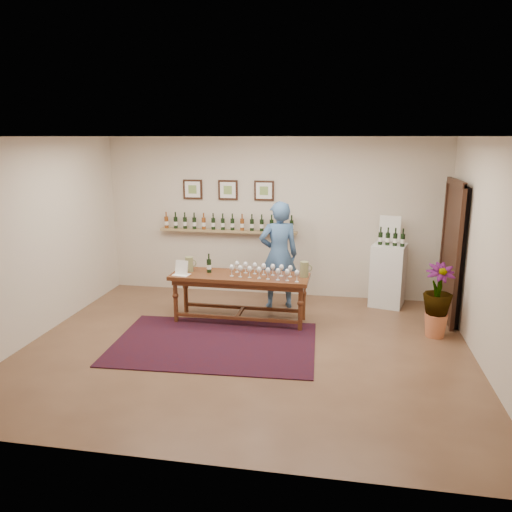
% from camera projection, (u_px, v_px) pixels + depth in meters
% --- Properties ---
extents(ground, '(6.00, 6.00, 0.00)m').
position_uv_depth(ground, '(246.00, 348.00, 6.78)').
color(ground, brown).
rests_on(ground, ground).
extents(room_shell, '(6.00, 6.00, 6.00)m').
position_uv_depth(room_shell, '(398.00, 245.00, 7.95)').
color(room_shell, beige).
rests_on(room_shell, ground).
extents(rug, '(2.85, 1.97, 0.01)m').
position_uv_depth(rug, '(214.00, 343.00, 6.92)').
color(rug, '#490E0D').
rests_on(rug, ground).
extents(tasting_table, '(2.12, 0.70, 0.75)m').
position_uv_depth(tasting_table, '(240.00, 282.00, 7.64)').
color(tasting_table, '#4B2012').
rests_on(tasting_table, ground).
extents(table_glasses, '(1.37, 0.48, 0.19)m').
position_uv_depth(table_glasses, '(261.00, 270.00, 7.50)').
color(table_glasses, silver).
rests_on(table_glasses, tasting_table).
extents(table_bottles, '(0.32, 0.22, 0.32)m').
position_uv_depth(table_bottles, '(210.00, 262.00, 7.74)').
color(table_bottles, black).
rests_on(table_bottles, tasting_table).
extents(pitcher_left, '(0.16, 0.16, 0.23)m').
position_uv_depth(pitcher_left, '(189.00, 264.00, 7.77)').
color(pitcher_left, olive).
rests_on(pitcher_left, tasting_table).
extents(pitcher_right, '(0.17, 0.17, 0.23)m').
position_uv_depth(pitcher_right, '(304.00, 269.00, 7.47)').
color(pitcher_right, olive).
rests_on(pitcher_right, tasting_table).
extents(menu_card, '(0.26, 0.21, 0.22)m').
position_uv_depth(menu_card, '(182.00, 268.00, 7.60)').
color(menu_card, white).
rests_on(menu_card, tasting_table).
extents(display_pedestal, '(0.64, 0.64, 1.05)m').
position_uv_depth(display_pedestal, '(388.00, 275.00, 8.42)').
color(display_pedestal, white).
rests_on(display_pedestal, ground).
extents(pedestal_bottles, '(0.29, 0.14, 0.28)m').
position_uv_depth(pedestal_bottles, '(392.00, 237.00, 8.19)').
color(pedestal_bottles, black).
rests_on(pedestal_bottles, display_pedestal).
extents(info_sign, '(0.35, 0.10, 0.48)m').
position_uv_depth(info_sign, '(390.00, 229.00, 8.38)').
color(info_sign, white).
rests_on(info_sign, display_pedestal).
extents(potted_plant, '(0.55, 0.55, 0.93)m').
position_uv_depth(potted_plant, '(438.00, 300.00, 7.06)').
color(potted_plant, '#C56A41').
rests_on(potted_plant, ground).
extents(person, '(0.75, 0.61, 1.79)m').
position_uv_depth(person, '(279.00, 255.00, 8.23)').
color(person, '#395B88').
rests_on(person, ground).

